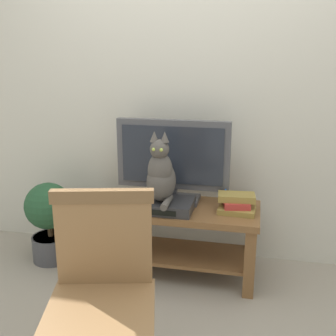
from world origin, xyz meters
TOP-DOWN VIEW (x-y plane):
  - ground_plane at (0.00, 0.00)m, footprint 12.00×12.00m
  - back_wall at (0.00, 0.90)m, footprint 7.00×0.12m
  - tv_stand at (-0.07, 0.48)m, footprint 1.21×0.48m
  - tv at (-0.07, 0.58)m, footprint 0.78×0.20m
  - media_box at (-0.11, 0.39)m, footprint 0.42×0.28m
  - cat at (-0.11, 0.38)m, footprint 0.19×0.32m
  - wooden_chair at (-0.14, -0.60)m, footprint 0.56×0.56m
  - book_stack at (0.38, 0.47)m, footprint 0.26×0.19m
  - potted_plant at (-0.98, 0.47)m, footprint 0.34×0.34m

SIDE VIEW (x-z plane):
  - ground_plane at x=0.00m, z-range 0.00..0.00m
  - potted_plant at x=-0.98m, z-range 0.03..0.64m
  - tv_stand at x=-0.07m, z-range 0.10..0.60m
  - media_box at x=-0.11m, z-range 0.50..0.57m
  - wooden_chair at x=-0.14m, z-range 0.07..1.01m
  - book_stack at x=0.38m, z-range 0.50..0.62m
  - cat at x=-0.11m, z-range 0.52..0.99m
  - tv at x=-0.07m, z-range 0.52..1.09m
  - back_wall at x=0.00m, z-range 0.00..2.80m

